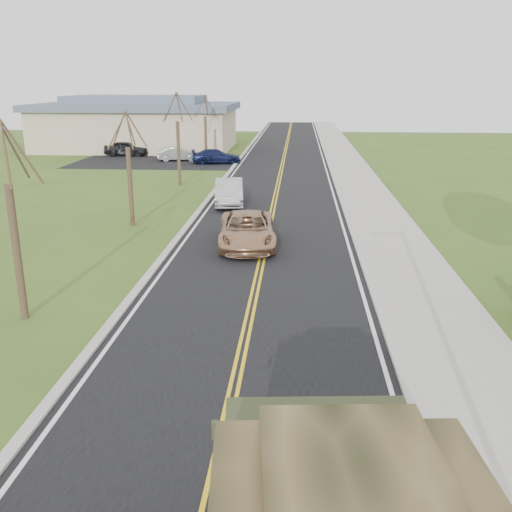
# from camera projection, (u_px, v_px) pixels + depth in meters

# --- Properties ---
(road) EXTENTS (8.00, 120.00, 0.01)m
(road) POSITION_uv_depth(u_px,v_px,m) (281.00, 173.00, 45.92)
(road) COLOR black
(road) RESTS_ON ground
(curb_right) EXTENTS (0.30, 120.00, 0.12)m
(curb_right) POSITION_uv_depth(u_px,v_px,m) (332.00, 173.00, 45.61)
(curb_right) COLOR #9E998E
(curb_right) RESTS_ON ground
(sidewalk_right) EXTENTS (3.20, 120.00, 0.10)m
(sidewalk_right) POSITION_uv_depth(u_px,v_px,m) (354.00, 173.00, 45.49)
(sidewalk_right) COLOR #9E998E
(sidewalk_right) RESTS_ON ground
(curb_left) EXTENTS (0.30, 120.00, 0.10)m
(curb_left) POSITION_uv_depth(u_px,v_px,m) (229.00, 172.00, 46.20)
(curb_left) COLOR #9E998E
(curb_left) RESTS_ON ground
(bare_tree_a) EXTENTS (1.93, 2.26, 6.08)m
(bare_tree_a) POSITION_uv_depth(u_px,v_px,m) (15.00, 237.00, 17.05)
(bare_tree_a) COLOR #38281C
(bare_tree_a) RESTS_ON ground
(bare_tree_b) EXTENTS (1.83, 2.14, 5.73)m
(bare_tree_b) POSITION_uv_depth(u_px,v_px,m) (130.00, 177.00, 28.53)
(bare_tree_b) COLOR #38281C
(bare_tree_b) RESTS_ON ground
(bare_tree_c) EXTENTS (2.04, 2.39, 6.42)m
(bare_tree_c) POSITION_uv_depth(u_px,v_px,m) (178.00, 146.00, 39.89)
(bare_tree_c) COLOR #38281C
(bare_tree_c) RESTS_ON ground
(bare_tree_d) EXTENTS (1.88, 2.20, 5.91)m
(bare_tree_d) POSITION_uv_depth(u_px,v_px,m) (206.00, 134.00, 51.39)
(bare_tree_d) COLOR #38281C
(bare_tree_d) RESTS_ON ground
(commercial_building) EXTENTS (25.50, 21.50, 5.65)m
(commercial_building) POSITION_uv_depth(u_px,v_px,m) (138.00, 124.00, 61.50)
(commercial_building) COLOR tan
(commercial_building) RESTS_ON ground
(suv_champagne) EXTENTS (2.93, 5.51, 1.48)m
(suv_champagne) POSITION_uv_depth(u_px,v_px,m) (247.00, 230.00, 25.40)
(suv_champagne) COLOR tan
(suv_champagne) RESTS_ON ground
(sedan_silver) EXTENTS (2.17, 4.76, 1.52)m
(sedan_silver) POSITION_uv_depth(u_px,v_px,m) (229.00, 192.00, 33.96)
(sedan_silver) COLOR #B7B7BC
(sedan_silver) RESTS_ON ground
(lot_car_dark) EXTENTS (4.33, 1.74, 1.48)m
(lot_car_dark) POSITION_uv_depth(u_px,v_px,m) (127.00, 148.00, 56.34)
(lot_car_dark) COLOR black
(lot_car_dark) RESTS_ON ground
(lot_car_silver) EXTENTS (4.09, 2.26, 1.28)m
(lot_car_silver) POSITION_uv_depth(u_px,v_px,m) (178.00, 154.00, 52.84)
(lot_car_silver) COLOR #A3A3A7
(lot_car_silver) RESTS_ON ground
(lot_car_navy) EXTENTS (4.63, 2.54, 1.27)m
(lot_car_navy) POSITION_uv_depth(u_px,v_px,m) (216.00, 156.00, 51.11)
(lot_car_navy) COLOR #0F1638
(lot_car_navy) RESTS_ON ground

